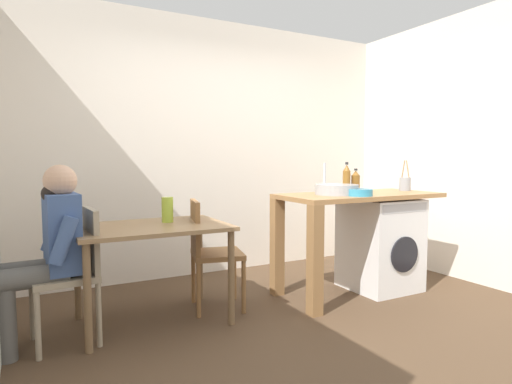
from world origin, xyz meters
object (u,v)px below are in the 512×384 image
object	(u,v)px
chair_opposite	(208,248)
mixing_bowl	(360,192)
seated_person	(48,246)
vase	(167,210)
bottle_tall_green	(347,179)
dining_table	(152,238)
washing_machine	(380,244)
bottle_squat_brown	(356,182)
chair_person_seat	(75,267)
utensil_crock	(405,184)

from	to	relation	value
chair_opposite	mixing_bowl	size ratio (longest dim) A/B	4.12
seated_person	vase	world-z (taller)	seated_person
chair_opposite	mixing_bowl	bearing A→B (deg)	83.14
bottle_tall_green	vase	size ratio (longest dim) A/B	1.44
dining_table	chair_opposite	xyz separation A→B (m)	(0.48, 0.07, -0.14)
chair_opposite	bottle_tall_green	world-z (taller)	bottle_tall_green
washing_machine	seated_person	bearing A→B (deg)	178.54
washing_machine	bottle_squat_brown	distance (m)	0.64
chair_person_seat	vase	distance (m)	0.79
bottle_tall_green	vase	xyz separation A→B (m)	(-1.63, 0.19, -0.21)
dining_table	vase	distance (m)	0.27
mixing_bowl	vase	size ratio (longest dim) A/B	1.11
utensil_crock	bottle_tall_green	bearing A→B (deg)	177.29
mixing_bowl	utensil_crock	xyz separation A→B (m)	(0.81, 0.25, 0.04)
dining_table	seated_person	world-z (taller)	seated_person
utensil_crock	bottle_squat_brown	bearing A→B (deg)	177.26
bottle_squat_brown	dining_table	bearing A→B (deg)	177.05
mixing_bowl	seated_person	bearing A→B (deg)	173.57
chair_person_seat	vase	size ratio (longest dim) A/B	4.55
dining_table	bottle_squat_brown	world-z (taller)	bottle_squat_brown
chair_person_seat	vase	world-z (taller)	vase
chair_opposite	mixing_bowl	world-z (taller)	mixing_bowl
chair_opposite	bottle_squat_brown	bearing A→B (deg)	96.63
washing_machine	vase	world-z (taller)	vase
bottle_squat_brown	vase	bearing A→B (deg)	173.51
mixing_bowl	utensil_crock	world-z (taller)	utensil_crock
dining_table	seated_person	bearing A→B (deg)	-171.43
dining_table	chair_opposite	world-z (taller)	chair_opposite
bottle_tall_green	bottle_squat_brown	distance (m)	0.11
seated_person	utensil_crock	world-z (taller)	utensil_crock
seated_person	washing_machine	size ratio (longest dim) A/B	1.40
washing_machine	mixing_bowl	xyz separation A→B (m)	(-0.44, -0.20, 0.52)
dining_table	bottle_squat_brown	xyz separation A→B (m)	(1.88, -0.10, 0.38)
seated_person	vase	size ratio (longest dim) A/B	6.07
dining_table	mixing_bowl	xyz separation A→B (m)	(1.69, -0.38, 0.31)
seated_person	bottle_squat_brown	size ratio (longest dim) A/B	5.34
bottle_tall_green	mixing_bowl	world-z (taller)	bottle_tall_green
utensil_crock	vase	xyz separation A→B (m)	(-2.34, 0.23, -0.15)
dining_table	vase	xyz separation A→B (m)	(0.15, 0.10, 0.20)
dining_table	bottle_tall_green	xyz separation A→B (m)	(1.78, -0.09, 0.41)
washing_machine	bottle_tall_green	distance (m)	0.71
dining_table	chair_opposite	distance (m)	0.50
utensil_crock	vase	bearing A→B (deg)	174.48
mixing_bowl	bottle_squat_brown	bearing A→B (deg)	54.82
chair_opposite	bottle_squat_brown	xyz separation A→B (m)	(1.40, -0.16, 0.51)
dining_table	mixing_bowl	size ratio (longest dim) A/B	5.03
chair_opposite	bottle_squat_brown	size ratio (longest dim) A/B	4.01
bottle_tall_green	chair_opposite	bearing A→B (deg)	173.01
washing_machine	bottle_squat_brown	bearing A→B (deg)	161.40
vase	chair_opposite	bearing A→B (deg)	-5.73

